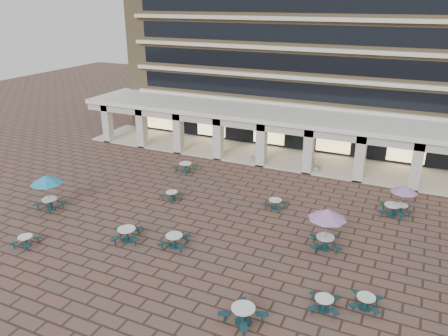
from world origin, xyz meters
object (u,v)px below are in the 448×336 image
at_px(picnic_table_0, 26,240).
at_px(planter_right, 311,165).
at_px(picnic_table_1, 174,240).
at_px(planter_left, 258,159).
at_px(picnic_table_2, 243,313).

distance_m(picnic_table_0, planter_right, 23.07).
relative_size(picnic_table_1, planter_right, 1.32).
relative_size(picnic_table_0, planter_left, 1.06).
bearing_deg(picnic_table_1, picnic_table_0, -167.65).
height_order(picnic_table_1, picnic_table_2, picnic_table_2).
height_order(planter_left, planter_right, planter_right).
relative_size(picnic_table_1, picnic_table_2, 0.87).
height_order(picnic_table_0, picnic_table_2, picnic_table_2).
xyz_separation_m(picnic_table_0, planter_right, (12.67, 19.28, 0.19)).
relative_size(picnic_table_0, picnic_table_2, 0.70).
relative_size(picnic_table_0, picnic_table_1, 0.81).
bearing_deg(picnic_table_0, planter_left, 60.15).
xyz_separation_m(picnic_table_2, planter_right, (-1.83, 19.99, 0.08)).
height_order(picnic_table_2, planter_right, planter_right).
bearing_deg(picnic_table_0, picnic_table_2, -10.62).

